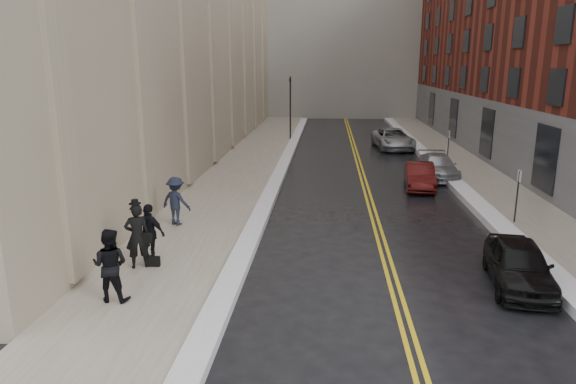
% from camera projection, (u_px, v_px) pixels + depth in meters
% --- Properties ---
extents(ground, '(160.00, 160.00, 0.00)m').
position_uv_depth(ground, '(304.00, 313.00, 13.11)').
color(ground, black).
rests_on(ground, ground).
extents(sidewalk_left, '(4.00, 64.00, 0.15)m').
position_uv_depth(sidewalk_left, '(238.00, 176.00, 28.91)').
color(sidewalk_left, gray).
rests_on(sidewalk_left, ground).
extents(sidewalk_right, '(3.00, 64.00, 0.15)m').
position_uv_depth(sidewalk_right, '(484.00, 180.00, 27.88)').
color(sidewalk_right, gray).
rests_on(sidewalk_right, ground).
extents(lane_stripe_a, '(0.12, 64.00, 0.01)m').
position_uv_depth(lane_stripe_a, '(361.00, 179.00, 28.40)').
color(lane_stripe_a, gold).
rests_on(lane_stripe_a, ground).
extents(lane_stripe_b, '(0.12, 64.00, 0.01)m').
position_uv_depth(lane_stripe_b, '(365.00, 179.00, 28.38)').
color(lane_stripe_b, gold).
rests_on(lane_stripe_b, ground).
extents(snow_ridge_left, '(0.70, 60.80, 0.26)m').
position_uv_depth(snow_ridge_left, '(279.00, 175.00, 28.72)').
color(snow_ridge_left, white).
rests_on(snow_ridge_left, ground).
extents(snow_ridge_right, '(0.85, 60.80, 0.30)m').
position_uv_depth(snow_ridge_right, '(449.00, 178.00, 28.00)').
color(snow_ridge_right, white).
rests_on(snow_ridge_right, ground).
extents(traffic_signal, '(0.18, 0.15, 5.20)m').
position_uv_depth(traffic_signal, '(290.00, 103.00, 41.57)').
color(traffic_signal, black).
rests_on(traffic_signal, ground).
extents(parking_sign_near, '(0.06, 0.35, 2.23)m').
position_uv_depth(parking_sign_near, '(517.00, 192.00, 19.91)').
color(parking_sign_near, black).
rests_on(parking_sign_near, ground).
extents(parking_sign_far, '(0.06, 0.35, 2.23)m').
position_uv_depth(parking_sign_far, '(448.00, 145.00, 31.52)').
color(parking_sign_far, black).
rests_on(parking_sign_far, ground).
extents(car_black, '(2.10, 4.09, 1.33)m').
position_uv_depth(car_black, '(519.00, 264.00, 14.57)').
color(car_black, black).
rests_on(car_black, ground).
extents(car_maroon, '(1.72, 4.04, 1.30)m').
position_uv_depth(car_maroon, '(420.00, 176.00, 26.11)').
color(car_maroon, '#3F0C0B').
rests_on(car_maroon, ground).
extents(car_silver_near, '(1.80, 4.43, 1.29)m').
position_uv_depth(car_silver_near, '(438.00, 166.00, 28.56)').
color(car_silver_near, '#94969A').
rests_on(car_silver_near, ground).
extents(car_silver_far, '(3.02, 5.66, 1.51)m').
position_uv_depth(car_silver_far, '(393.00, 139.00, 38.26)').
color(car_silver_far, '#9DA1A5').
rests_on(car_silver_far, ground).
extents(pedestrian_main, '(0.87, 0.74, 2.01)m').
position_uv_depth(pedestrian_main, '(137.00, 236.00, 15.47)').
color(pedestrian_main, black).
rests_on(pedestrian_main, sidewalk_left).
extents(pedestrian_a, '(0.98, 0.78, 1.96)m').
position_uv_depth(pedestrian_a, '(110.00, 265.00, 13.31)').
color(pedestrian_a, black).
rests_on(pedestrian_a, sidewalk_left).
extents(pedestrian_b, '(1.37, 1.05, 1.88)m').
position_uv_depth(pedestrian_b, '(176.00, 201.00, 19.66)').
color(pedestrian_b, black).
rests_on(pedestrian_b, sidewalk_left).
extents(pedestrian_c, '(1.18, 0.79, 1.86)m').
position_uv_depth(pedestrian_c, '(150.00, 233.00, 15.98)').
color(pedestrian_c, black).
rests_on(pedestrian_c, sidewalk_left).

